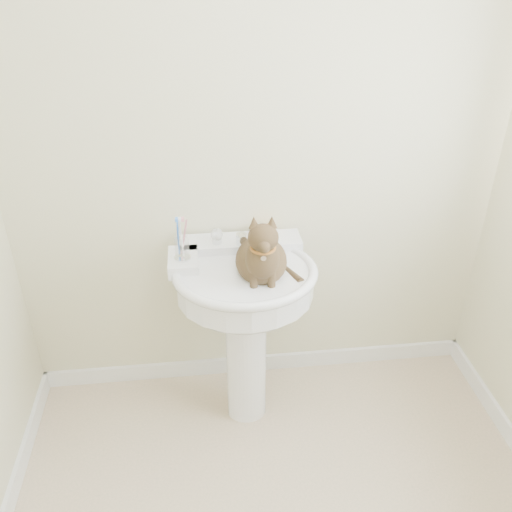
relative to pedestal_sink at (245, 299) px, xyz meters
name	(u,v)px	position (x,y,z in m)	size (l,w,h in m)	color
wall_back	(258,145)	(0.09, 0.29, 0.58)	(2.20, 0.00, 2.50)	beige
baseboard_back	(258,363)	(0.09, 0.28, -0.62)	(2.20, 0.02, 0.09)	white
pedestal_sink	(245,299)	(0.00, 0.00, 0.00)	(0.62, 0.61, 0.85)	white
faucet	(241,236)	(0.00, 0.15, 0.22)	(0.28, 0.12, 0.14)	silver
soap_bar	(262,230)	(0.10, 0.24, 0.20)	(0.09, 0.06, 0.03)	orange
toothbrush_cup	(182,248)	(-0.25, 0.06, 0.23)	(0.07, 0.07, 0.19)	silver
cat	(262,258)	(0.07, -0.05, 0.23)	(0.23, 0.29, 0.42)	brown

